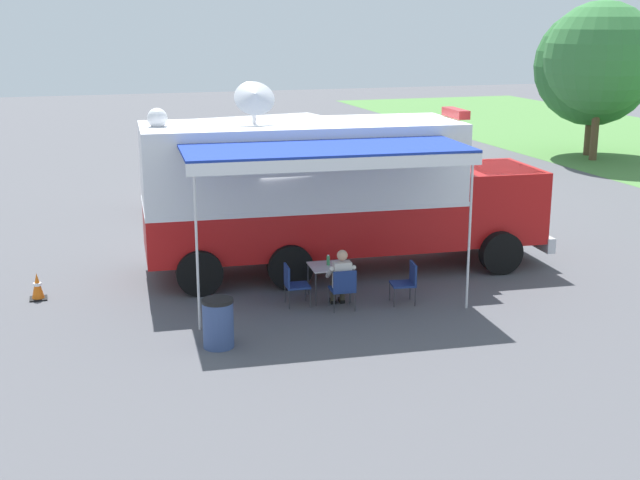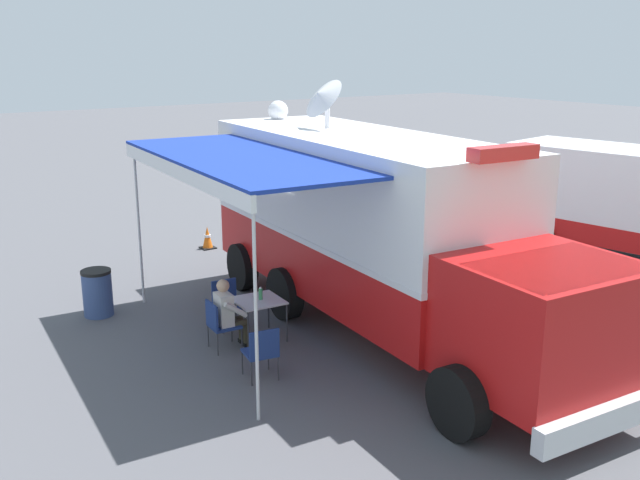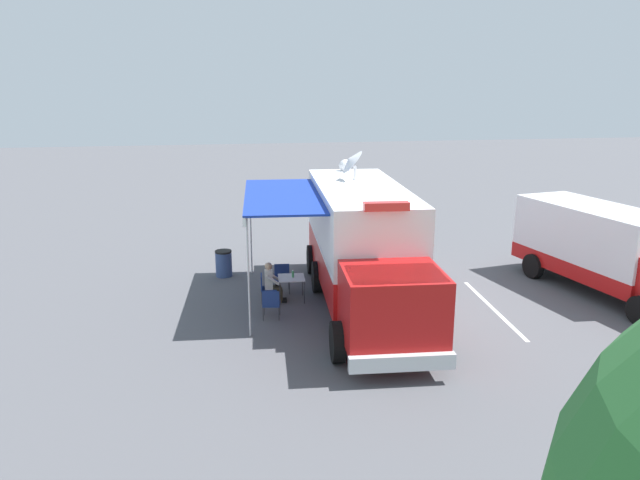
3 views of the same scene
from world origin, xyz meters
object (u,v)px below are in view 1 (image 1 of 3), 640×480
object	(u,v)px
folding_chair_at_table	(343,286)
folding_chair_beside_table	(293,282)
folding_table	(329,268)
water_bottle	(328,260)
traffic_cone	(37,287)
command_truck	(334,189)
folding_chair_spare_by_truck	(407,280)
seated_responder	(341,277)
trash_bin	(218,323)
support_truck	(265,160)

from	to	relation	value
folding_chair_at_table	folding_chair_beside_table	xyz separation A→B (m)	(-0.61, -0.90, 0.00)
folding_table	folding_chair_beside_table	xyz separation A→B (m)	(0.19, -0.85, -0.16)
water_bottle	traffic_cone	xyz separation A→B (m)	(-1.76, -5.90, -0.55)
command_truck	folding_chair_spare_by_truck	size ratio (longest dim) A/B	11.08
folding_chair_at_table	folding_chair_spare_by_truck	distance (m)	1.42
folding_chair_at_table	folding_chair_beside_table	world-z (taller)	same
folding_chair_at_table	water_bottle	bearing A→B (deg)	-176.81
folding_table	seated_responder	distance (m)	0.61
folding_chair_beside_table	trash_bin	world-z (taller)	trash_bin
folding_chair_beside_table	folding_table	bearing A→B (deg)	102.82
water_bottle	folding_chair_beside_table	world-z (taller)	water_bottle
folding_table	support_truck	distance (m)	9.89
seated_responder	folding_chair_beside_table	bearing A→B (deg)	-114.65
folding_chair_beside_table	seated_responder	distance (m)	1.01
water_bottle	trash_bin	xyz separation A→B (m)	(2.05, -2.75, -0.38)
folding_chair_at_table	folding_chair_beside_table	bearing A→B (deg)	-124.06
folding_chair_beside_table	support_truck	xyz separation A→B (m)	(-10.00, 1.87, 0.87)
water_bottle	seated_responder	size ratio (longest dim) A/B	0.18
folding_chair_at_table	trash_bin	distance (m)	3.05
water_bottle	support_truck	xyz separation A→B (m)	(-9.76, 1.02, 0.55)
water_bottle	trash_bin	distance (m)	3.45
water_bottle	support_truck	bearing A→B (deg)	174.04
water_bottle	traffic_cone	world-z (taller)	water_bottle
seated_responder	trash_bin	distance (m)	3.14
water_bottle	folding_table	bearing A→B (deg)	0.33
folding_table	seated_responder	world-z (taller)	seated_responder
folding_chair_spare_by_truck	support_truck	xyz separation A→B (m)	(-10.58, -0.45, 0.87)
water_bottle	trash_bin	bearing A→B (deg)	-53.24
water_bottle	folding_chair_at_table	xyz separation A→B (m)	(0.85, 0.05, -0.32)
command_truck	folding_chair_spare_by_truck	distance (m)	3.21
folding_chair_at_table	trash_bin	bearing A→B (deg)	-66.71
command_truck	seated_responder	size ratio (longest dim) A/B	7.71
water_bottle	folding_chair_at_table	size ratio (longest dim) A/B	0.26
folding_chair_spare_by_truck	folding_chair_at_table	bearing A→B (deg)	-88.58
folding_chair_spare_by_truck	folding_chair_beside_table	bearing A→B (deg)	-103.83
folding_chair_beside_table	water_bottle	bearing A→B (deg)	106.00
folding_chair_beside_table	folding_chair_spare_by_truck	world-z (taller)	same
folding_table	water_bottle	world-z (taller)	water_bottle
command_truck	support_truck	size ratio (longest dim) A/B	1.37
command_truck	folding_chair_beside_table	bearing A→B (deg)	-36.18
seated_responder	support_truck	distance (m)	10.49
folding_table	trash_bin	distance (m)	3.41
traffic_cone	trash_bin	bearing A→B (deg)	39.59
command_truck	water_bottle	distance (m)	2.40
command_truck	folding_chair_at_table	size ratio (longest dim) A/B	11.08
command_truck	folding_chair_at_table	world-z (taller)	command_truck
folding_table	folding_chair_at_table	world-z (taller)	folding_chair_at_table
trash_bin	support_truck	world-z (taller)	support_truck
water_bottle	folding_chair_spare_by_truck	size ratio (longest dim) A/B	0.26
command_truck	folding_table	size ratio (longest dim) A/B	11.27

